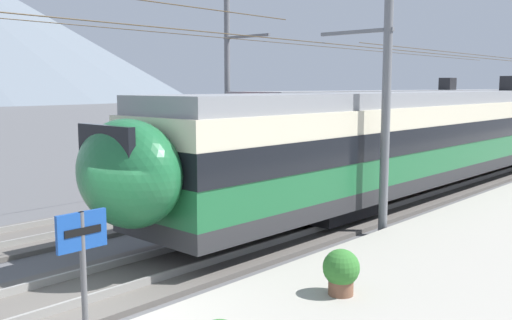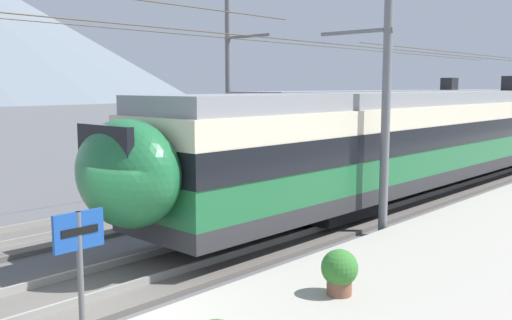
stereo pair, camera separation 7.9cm
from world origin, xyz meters
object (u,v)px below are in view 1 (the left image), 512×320
at_px(catenary_mast_far_side, 230,88).
at_px(platform_sign, 83,255).
at_px(potted_plant_platform_edge, 341,269).
at_px(catenary_mast_mid, 382,83).
at_px(train_near_platform, 461,130).
at_px(train_far_track, 410,121).

distance_m(catenary_mast_far_side, platform_sign, 15.97).
bearing_deg(potted_plant_platform_edge, catenary_mast_mid, 23.72).
xyz_separation_m(train_near_platform, catenary_mast_far_side, (-6.95, 6.66, 1.73)).
distance_m(platform_sign, potted_plant_platform_edge, 4.83).
relative_size(train_far_track, potted_plant_platform_edge, 32.44).
relative_size(train_far_track, platform_sign, 12.68).
distance_m(train_far_track, potted_plant_platform_edge, 21.25).
bearing_deg(platform_sign, potted_plant_platform_edge, -11.11).
height_order(catenary_mast_mid, catenary_mast_far_side, catenary_mast_mid).
distance_m(train_near_platform, catenary_mast_far_side, 9.79).
bearing_deg(train_near_platform, catenary_mast_mid, -169.15).
bearing_deg(train_far_track, potted_plant_platform_edge, -155.49).
bearing_deg(platform_sign, train_far_track, 18.27).
distance_m(catenary_mast_mid, potted_plant_platform_edge, 6.50).
xyz_separation_m(train_near_platform, catenary_mast_mid, (-9.67, -1.85, 1.91)).
bearing_deg(potted_plant_platform_edge, platform_sign, 168.89).
relative_size(platform_sign, potted_plant_platform_edge, 2.56).
relative_size(train_far_track, catenary_mast_mid, 0.67).
relative_size(catenary_mast_mid, potted_plant_platform_edge, 48.75).
bearing_deg(potted_plant_platform_edge, catenary_mast_far_side, 54.05).
relative_size(train_near_platform, platform_sign, 15.93).
height_order(train_near_platform, catenary_mast_mid, catenary_mast_mid).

